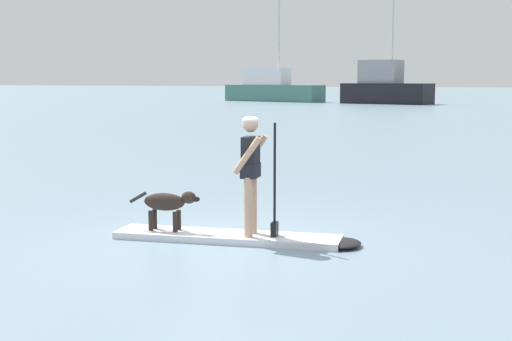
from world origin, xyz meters
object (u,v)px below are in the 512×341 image
(moored_boat_center, at_px, (272,89))
(person_paddler, at_px, (252,167))
(moored_boat_port, at_px, (385,87))
(paddleboard, at_px, (243,238))
(dog, at_px, (168,203))

(moored_boat_center, bearing_deg, person_paddler, -67.01)
(moored_boat_port, bearing_deg, person_paddler, -77.42)
(person_paddler, relative_size, moored_boat_port, 0.14)
(paddleboard, relative_size, dog, 3.34)
(moored_boat_port, bearing_deg, moored_boat_center, 169.88)
(dog, relative_size, moored_boat_center, 0.09)
(moored_boat_port, bearing_deg, paddleboard, -77.55)
(paddleboard, xyz_separation_m, person_paddler, (0.13, 0.02, 1.03))
(moored_boat_center, distance_m, moored_boat_port, 12.74)
(person_paddler, relative_size, moored_boat_center, 0.15)
(person_paddler, xyz_separation_m, dog, (-1.25, -0.24, -0.58))
(person_paddler, distance_m, dog, 1.40)
(moored_boat_center, bearing_deg, moored_boat_port, -10.12)
(paddleboard, relative_size, moored_boat_center, 0.32)
(paddleboard, xyz_separation_m, moored_boat_port, (-12.71, 57.61, 1.50))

